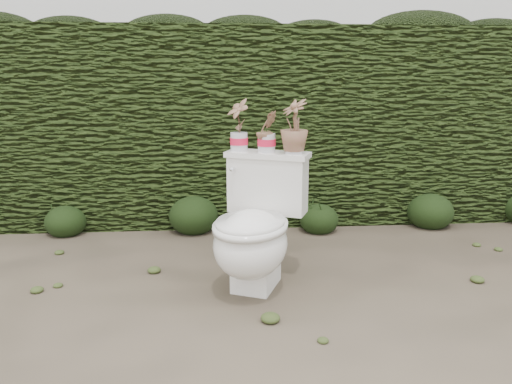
{
  "coord_description": "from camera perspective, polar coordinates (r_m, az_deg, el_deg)",
  "views": [
    {
      "loc": [
        -0.25,
        -2.79,
        1.24
      ],
      "look_at": [
        -0.02,
        0.08,
        0.55
      ],
      "focal_mm": 35.0,
      "sensor_mm": 36.0,
      "label": 1
    }
  ],
  "objects": [
    {
      "name": "ground",
      "position": [
        3.06,
        0.5,
        -10.42
      ],
      "size": [
        60.0,
        60.0,
        0.0
      ],
      "primitive_type": "plane",
      "color": "brown",
      "rests_on": "ground"
    },
    {
      "name": "potted_plant_left",
      "position": [
        3.05,
        -1.97,
        7.55
      ],
      "size": [
        0.17,
        0.19,
        0.3
      ],
      "primitive_type": "imported",
      "rotation": [
        0.0,
        0.0,
        5.26
      ],
      "color": "#356E22",
      "rests_on": "toilet"
    },
    {
      "name": "hedge",
      "position": [
        4.42,
        -1.3,
        7.73
      ],
      "size": [
        8.0,
        1.0,
        1.6
      ],
      "primitive_type": "cube",
      "color": "#2E4015",
      "rests_on": "ground"
    },
    {
      "name": "liriope_clump_1",
      "position": [
        4.2,
        -20.96,
        -2.81
      ],
      "size": [
        0.32,
        0.32,
        0.26
      ],
      "primitive_type": "ellipsoid",
      "color": "black",
      "rests_on": "ground"
    },
    {
      "name": "potted_plant_right",
      "position": [
        2.94,
        4.38,
        7.35
      ],
      "size": [
        0.23,
        0.23,
        0.3
      ],
      "primitive_type": "imported",
      "rotation": [
        0.0,
        0.0,
        5.17
      ],
      "color": "#356E22",
      "rests_on": "toilet"
    },
    {
      "name": "potted_plant_center",
      "position": [
        2.99,
        1.23,
        6.8
      ],
      "size": [
        0.16,
        0.14,
        0.23
      ],
      "primitive_type": "imported",
      "rotation": [
        0.0,
        0.0,
        0.35
      ],
      "color": "#356E22",
      "rests_on": "toilet"
    },
    {
      "name": "house_wall",
      "position": [
        8.86,
        1.06,
        18.33
      ],
      "size": [
        8.0,
        3.5,
        4.0
      ],
      "primitive_type": "cube",
      "color": "silver",
      "rests_on": "ground"
    },
    {
      "name": "toilet",
      "position": [
        2.88,
        -0.1,
        -4.41
      ],
      "size": [
        0.68,
        0.8,
        0.78
      ],
      "rotation": [
        0.0,
        0.0,
        -0.4
      ],
      "color": "white",
      "rests_on": "ground"
    },
    {
      "name": "liriope_clump_2",
      "position": [
        4.01,
        -7.15,
        -2.3
      ],
      "size": [
        0.39,
        0.39,
        0.31
      ],
      "primitive_type": "ellipsoid",
      "color": "black",
      "rests_on": "ground"
    },
    {
      "name": "liriope_clump_3",
      "position": [
        4.03,
        7.21,
        -2.74
      ],
      "size": [
        0.31,
        0.31,
        0.25
      ],
      "primitive_type": "ellipsoid",
      "color": "black",
      "rests_on": "ground"
    },
    {
      "name": "liriope_clump_4",
      "position": [
        4.37,
        19.31,
        -1.77
      ],
      "size": [
        0.38,
        0.38,
        0.3
      ],
      "primitive_type": "ellipsoid",
      "color": "black",
      "rests_on": "ground"
    }
  ]
}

